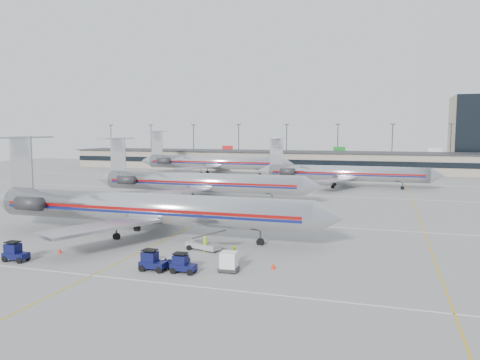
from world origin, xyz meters
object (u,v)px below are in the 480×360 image
at_px(tug_center, 152,261).
at_px(uld_container, 229,262).
at_px(jet_foreground, 141,207).
at_px(belt_loader, 204,244).
at_px(jet_second_row, 197,182).

bearing_deg(tug_center, uld_container, 16.40).
bearing_deg(jet_foreground, belt_loader, -21.79).
height_order(jet_foreground, tug_center, jet_foreground).
xyz_separation_m(tug_center, uld_container, (6.95, 1.86, 0.02)).
relative_size(jet_foreground, jet_second_row, 1.06).
xyz_separation_m(uld_container, belt_loader, (-5.12, 6.66, -0.27)).
xyz_separation_m(jet_foreground, jet_second_row, (-5.02, 30.12, -0.19)).
height_order(jet_second_row, uld_container, jet_second_row).
distance_m(uld_container, belt_loader, 8.40).
distance_m(jet_second_row, belt_loader, 37.23).
bearing_deg(jet_second_row, uld_container, -63.88).
bearing_deg(belt_loader, tug_center, -83.51).
bearing_deg(uld_container, jet_second_row, 112.49).
relative_size(jet_foreground, tug_center, 19.01).
bearing_deg(tug_center, jet_foreground, 124.08).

